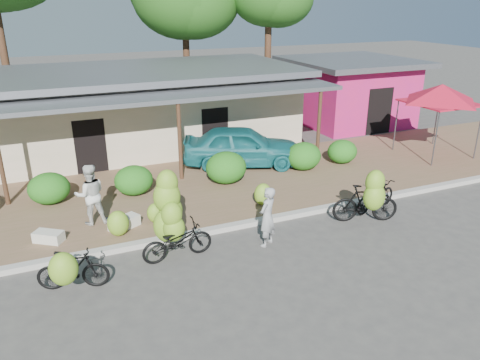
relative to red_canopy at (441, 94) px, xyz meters
The scene contains 23 objects.
ground 11.65m from the red_canopy, 155.17° to the right, with size 100.00×100.00×0.00m, color #44413F.
sidewalk 10.62m from the red_canopy, behind, with size 60.00×6.00×0.12m, color brown.
curb 10.97m from the red_canopy, 164.96° to the right, with size 60.00×0.25×0.15m, color #A8A399.
shop_main 12.04m from the red_canopy, 149.13° to the left, with size 13.00×8.50×3.35m.
shop_pink 6.29m from the red_canopy, 88.22° to the left, with size 6.00×6.00×3.25m.
hedge_1 14.84m from the red_canopy, behind, with size 1.26×1.14×0.98m, color #155B15.
hedge_2 12.30m from the red_canopy, behind, with size 1.24×1.12×0.97m, color #155B15.
hedge_3 9.20m from the red_canopy, behind, with size 1.41×1.27×1.10m, color #155B15.
hedge_4 6.18m from the red_canopy, behind, with size 1.32×1.19×1.03m, color #155B15.
hedge_5 4.59m from the red_canopy, behind, with size 1.16×1.05×0.91m, color #155B15.
red_canopy is the anchor object (origin of this frame).
bike_left 15.18m from the red_canopy, 163.73° to the right, with size 1.65×1.31×1.28m.
bike_center 12.53m from the red_canopy, 163.97° to the right, with size 1.84×1.23×2.18m.
bike_right 7.73m from the red_canopy, 147.98° to the right, with size 1.98×1.46×1.81m.
bike_far_right 6.76m from the red_canopy, 149.19° to the right, with size 1.86×1.07×0.92m.
loose_banana_a 13.43m from the red_canopy, behind, with size 0.58×0.49×0.72m, color #87B12C.
loose_banana_b 12.30m from the red_canopy, behind, with size 0.47×0.40×0.58m, color #87B12C.
loose_banana_c 9.08m from the red_canopy, 168.01° to the right, with size 0.56×0.47×0.70m, color #87B12C.
sack_near 13.19m from the red_canopy, behind, with size 0.85×0.40×0.30m, color beige.
sack_far 15.13m from the red_canopy, behind, with size 0.75×0.38×0.28m, color beige.
vendor 10.49m from the red_canopy, 157.43° to the right, with size 0.60×0.39×1.63m, color gray.
bystander 13.76m from the red_canopy, behind, with size 0.85×0.67×1.76m, color silver.
teal_van 8.14m from the red_canopy, 166.69° to the left, with size 1.79×4.45×1.52m, color #18666C.
Camera 1 is at (-4.19, -8.98, 6.10)m, focal length 35.00 mm.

